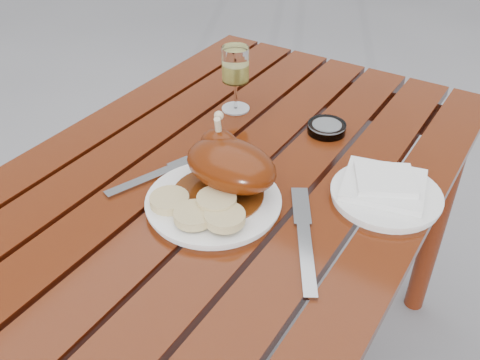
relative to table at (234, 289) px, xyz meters
name	(u,v)px	position (x,y,z in m)	size (l,w,h in m)	color
table	(234,289)	(0.00, 0.00, 0.00)	(0.80, 1.20, 0.75)	#64270B
dinner_plate	(214,202)	(0.04, -0.13, 0.38)	(0.25, 0.25, 0.02)	white
roast_duck	(229,164)	(0.04, -0.08, 0.44)	(0.18, 0.18, 0.13)	#532209
bread_dumplings	(201,208)	(0.05, -0.18, 0.41)	(0.19, 0.12, 0.03)	#D8C583
wine_glass	(236,79)	(-0.12, 0.20, 0.45)	(0.07, 0.07, 0.16)	#CFCB5E
side_plate	(386,195)	(0.31, 0.06, 0.38)	(0.21, 0.21, 0.02)	white
napkin	(384,185)	(0.30, 0.07, 0.40)	(0.15, 0.14, 0.01)	white
ashtray	(327,128)	(0.11, 0.22, 0.39)	(0.09, 0.09, 0.02)	#B2B7BC
fork	(147,179)	(-0.11, -0.14, 0.38)	(0.02, 0.18, 0.01)	gray
knife	(305,245)	(0.24, -0.14, 0.38)	(0.02, 0.23, 0.01)	gray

